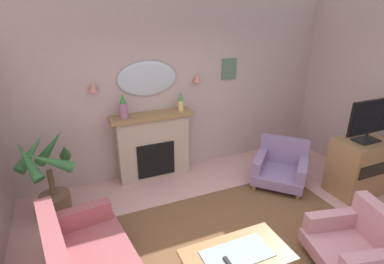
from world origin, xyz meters
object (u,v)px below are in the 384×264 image
object	(u,v)px
wall_mirror	(147,79)
framed_picture	(229,69)
tv_remote	(228,263)
armchair_in_corner	(281,165)
tv_flatscreen	(371,119)
coffee_table	(237,258)
mantel_vase_right	(123,107)
wall_sconce_right	(197,78)
tv_cabinet	(358,167)
potted_plant_corner_palm	(50,179)
fireplace	(153,147)
armchair_near_fireplace	(358,243)
wall_sconce_left	(93,88)
mantel_vase_centre	(181,101)

from	to	relation	value
wall_mirror	framed_picture	size ratio (longest dim) A/B	2.67
tv_remote	armchair_in_corner	bearing A→B (deg)	39.74
wall_mirror	tv_flatscreen	bearing A→B (deg)	-33.99
tv_flatscreen	coffee_table	bearing A→B (deg)	-163.63
coffee_table	tv_flatscreen	distance (m)	2.93
mantel_vase_right	wall_mirror	xyz separation A→B (m)	(0.45, 0.17, 0.37)
wall_sconce_right	coffee_table	size ratio (longest dim) A/B	0.13
coffee_table	tv_cabinet	world-z (taller)	tv_cabinet
coffee_table	tv_flatscreen	xyz separation A→B (m)	(2.69, 0.79, 0.86)
wall_mirror	tv_cabinet	size ratio (longest dim) A/B	1.07
potted_plant_corner_palm	tv_remote	bearing A→B (deg)	-53.04
tv_flatscreen	armchair_in_corner	bearing A→B (deg)	140.68
fireplace	tv_remote	bearing A→B (deg)	-90.48
mantel_vase_right	armchair_near_fireplace	xyz separation A→B (m)	(1.99, -2.80, -1.03)
tv_remote	wall_sconce_left	bearing A→B (deg)	106.96
framed_picture	armchair_near_fireplace	xyz separation A→B (m)	(0.04, -2.98, -1.44)
mantel_vase_centre	potted_plant_corner_palm	distance (m)	2.28
framed_picture	tv_cabinet	size ratio (longest dim) A/B	0.40
mantel_vase_right	tv_flatscreen	world-z (taller)	mantel_vase_right
fireplace	potted_plant_corner_palm	bearing A→B (deg)	-161.87
tv_flatscreen	potted_plant_corner_palm	size ratio (longest dim) A/B	0.67
coffee_table	framed_picture	bearing A→B (deg)	62.99
mantel_vase_centre	tv_remote	bearing A→B (deg)	-101.37
wall_mirror	armchair_near_fireplace	bearing A→B (deg)	-62.53
fireplace	potted_plant_corner_palm	world-z (taller)	potted_plant_corner_palm
tv_remote	framed_picture	bearing A→B (deg)	61.26
mantel_vase_right	tv_remote	size ratio (longest dim) A/B	2.49
mantel_vase_right	wall_mirror	distance (m)	0.61
wall_sconce_right	tv_flatscreen	world-z (taller)	wall_sconce_right
wall_mirror	wall_sconce_right	bearing A→B (deg)	-3.37
mantel_vase_right	mantel_vase_centre	distance (m)	0.95
wall_sconce_right	tv_remote	bearing A→B (deg)	-107.80
wall_mirror	tv_remote	xyz separation A→B (m)	(-0.02, -2.77, -1.26)
framed_picture	mantel_vase_centre	bearing A→B (deg)	-169.80
fireplace	armchair_near_fireplace	bearing A→B (deg)	-61.37
wall_mirror	framed_picture	distance (m)	1.50
wall_sconce_right	armchair_in_corner	xyz separation A→B (m)	(1.06, -1.11, -1.35)
wall_mirror	armchair_in_corner	world-z (taller)	wall_mirror
fireplace	wall_sconce_left	distance (m)	1.38
wall_sconce_left	tv_cabinet	xyz separation A→B (m)	(3.66, -1.83, -1.21)
wall_sconce_left	coffee_table	world-z (taller)	wall_sconce_left
armchair_near_fireplace	tv_cabinet	bearing A→B (deg)	40.69
tv_remote	potted_plant_corner_palm	world-z (taller)	potted_plant_corner_palm
coffee_table	tv_cabinet	distance (m)	2.81
mantel_vase_right	armchair_near_fireplace	bearing A→B (deg)	-54.54
mantel_vase_centre	armchair_in_corner	distance (m)	2.00
wall_sconce_right	tv_remote	size ratio (longest dim) A/B	0.88
fireplace	tv_cabinet	distance (m)	3.31
wall_sconce_right	coffee_table	distance (m)	3.02
tv_cabinet	tv_flatscreen	size ratio (longest dim) A/B	1.07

